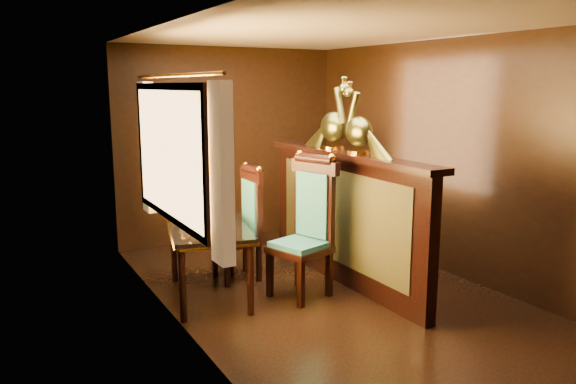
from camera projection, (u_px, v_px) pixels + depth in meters
name	position (u px, v px, depth m)	size (l,w,h in m)	color
ground	(333.00, 296.00, 5.44)	(5.00, 5.00, 0.00)	black
room_shell	(327.00, 133.00, 5.12)	(3.04, 5.04, 2.52)	black
partition	(344.00, 215.00, 5.72)	(0.26, 2.70, 1.36)	black
dining_table	(208.00, 233.00, 5.31)	(0.99, 1.34, 0.91)	black
chair_left	(309.00, 221.00, 5.41)	(0.63, 0.65, 1.39)	black
chair_right	(246.00, 220.00, 5.87)	(0.44, 0.49, 1.21)	black
peacock_left	(359.00, 118.00, 5.35)	(0.22, 0.58, 0.69)	#184929
peacock_right	(334.00, 114.00, 5.73)	(0.23, 0.62, 0.74)	#184929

